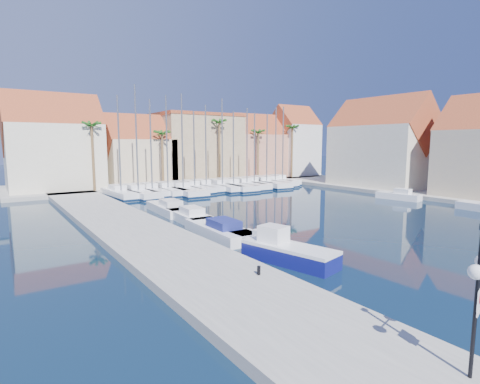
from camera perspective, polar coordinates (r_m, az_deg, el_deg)
The scene contains 37 objects.
ground at distance 22.42m, azimuth 23.09°, elevation -11.28°, with size 260.00×260.00×0.00m, color black.
quay_west at distance 27.23m, azimuth -13.72°, elevation -7.05°, with size 6.00×77.00×0.50m, color gray.
shore_north at distance 65.93m, azimuth -8.80°, elevation 1.55°, with size 54.00×16.00×0.50m, color gray.
shore_east at distance 56.95m, azimuth 27.91°, elevation -0.17°, with size 12.00×60.00×0.50m, color gray.
lamp_post at distance 12.14m, azimuth 32.59°, elevation -10.93°, with size 1.46×0.69×4.42m.
bollard at distance 18.93m, azimuth 2.88°, elevation -11.84°, with size 0.18×0.18×0.45m, color black.
fishing_boat at distance 22.43m, azimuth 7.13°, elevation -8.90°, with size 3.23×6.11×2.04m.
motorboat_west_0 at distance 24.68m, azimuth 3.82°, elevation -7.74°, with size 1.98×5.86×1.40m.
motorboat_west_1 at distance 28.28m, azimuth -3.11°, elevation -5.75°, with size 2.68×7.55×1.40m.
motorboat_west_2 at distance 33.78m, azimuth -7.70°, elevation -3.63°, with size 2.55×6.80×1.40m.
motorboat_west_3 at distance 38.25m, azimuth -10.80°, elevation -2.38°, with size 2.71×7.32×1.40m.
motorboat_east_1 at distance 50.35m, azimuth 23.07°, elevation -0.49°, with size 2.48×5.39×1.40m.
sailboat_0 at distance 50.27m, azimuth -17.85°, elevation -0.14°, with size 2.80×8.86×12.81m.
sailboat_1 at distance 50.44m, azimuth -15.49°, elevation -0.04°, with size 3.49×10.29×14.19m.
sailboat_2 at distance 51.77m, azimuth -13.40°, elevation 0.22°, with size 2.72×8.91×12.62m.
sailboat_3 at distance 52.27m, azimuth -11.15°, elevation 0.35°, with size 2.57×9.61×13.22m.
sailboat_4 at distance 52.31m, azimuth -8.93°, elevation 0.37°, with size 3.68×11.80×13.46m.
sailboat_5 at distance 54.19m, azimuth -7.17°, elevation 0.66°, with size 2.57×9.38×11.41m.
sailboat_6 at distance 55.22m, azimuth -5.43°, elevation 0.83°, with size 2.69×9.03×12.34m.
sailboat_7 at distance 55.45m, azimuth -2.98°, elevation 0.88°, with size 2.74×9.77×13.24m.
sailboat_8 at distance 56.46m, azimuth -1.33°, elevation 0.97°, with size 3.56×11.44×11.59m.
sailboat_9 at distance 57.80m, azimuth 0.72°, elevation 1.13°, with size 3.03×10.58×12.13m.
sailboat_10 at distance 59.49m, azimuth 1.91°, elevation 1.32°, with size 3.05×9.42×11.62m.
sailboat_11 at distance 60.44m, azimuth 3.73°, elevation 1.38°, with size 3.93×11.56×11.49m.
sailboat_12 at distance 61.82m, azimuth 5.04°, elevation 1.54°, with size 2.96×9.66×12.55m.
sailboat_13 at distance 63.80m, azimuth 6.23°, elevation 1.74°, with size 2.88×8.56×12.88m.
building_0 at distance 58.82m, azimuth -26.47°, elevation 6.28°, with size 12.30×9.00×13.50m.
building_1 at distance 61.65m, azimuth -15.25°, elevation 5.67°, with size 10.30×8.00×11.00m.
building_2 at distance 66.92m, azimuth -6.57°, elevation 6.84°, with size 14.20×10.20×11.50m.
building_3 at distance 72.47m, azimuth 2.30°, elevation 6.61°, with size 10.30×8.00×12.00m.
building_4 at distance 77.41m, azimuth 8.16°, elevation 7.42°, with size 8.30×8.00×14.00m.
building_6 at distance 61.25m, azimuth 20.79°, elevation 6.59°, with size 9.00×14.30×13.50m.
palm_0 at distance 54.66m, azimuth -21.69°, elevation 9.18°, with size 2.60×2.60×10.15m.
palm_1 at distance 57.67m, azimuth -11.81°, elevation 8.49°, with size 2.60×2.60×9.15m.
palm_2 at distance 62.25m, azimuth -3.18°, elevation 10.29°, with size 2.60×2.60×11.15m.
palm_3 at distance 66.68m, azimuth 2.80°, elevation 8.89°, with size 2.60×2.60×9.65m.
palm_4 at distance 71.80m, azimuth 7.98°, elevation 9.48°, with size 2.60×2.60×10.65m.
Camera 1 is at (-18.08, -11.27, 6.99)m, focal length 28.00 mm.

